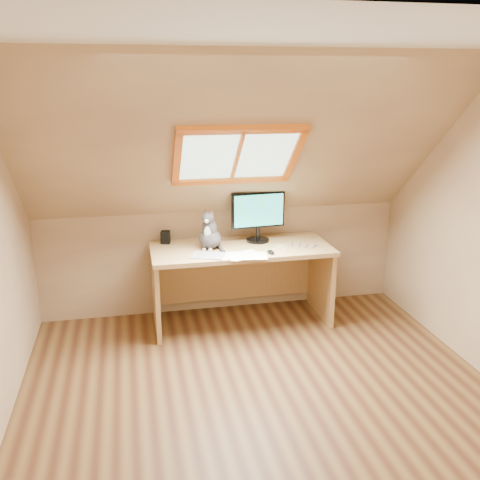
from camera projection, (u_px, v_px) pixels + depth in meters
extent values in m
plane|color=brown|center=(267.00, 406.00, 3.77)|extent=(3.50, 3.50, 0.00)
cube|color=tan|center=(407.00, 394.00, 1.78)|extent=(3.50, 0.02, 2.40)
cube|color=tan|center=(223.00, 260.00, 5.26)|extent=(3.50, 0.02, 1.00)
cube|color=silver|center=(320.00, 33.00, 2.35)|extent=(3.50, 1.95, 0.02)
cube|color=tan|center=(239.00, 147.00, 4.19)|extent=(3.50, 1.56, 1.41)
cube|color=#B2E0CC|center=(237.00, 154.00, 4.28)|extent=(0.90, 0.53, 0.48)
cube|color=orange|center=(237.00, 154.00, 4.28)|extent=(1.02, 0.64, 0.59)
cube|color=tan|center=(241.00, 249.00, 4.87)|extent=(1.63, 0.71, 0.04)
cube|color=tan|center=(156.00, 294.00, 4.82)|extent=(0.04, 0.64, 0.70)
cube|color=tan|center=(321.00, 280.00, 5.13)|extent=(0.04, 0.64, 0.70)
cube|color=tan|center=(234.00, 275.00, 5.28)|extent=(1.53, 0.03, 0.49)
cylinder|color=black|center=(258.00, 240.00, 5.02)|extent=(0.21, 0.21, 0.02)
cylinder|color=black|center=(258.00, 233.00, 5.01)|extent=(0.04, 0.04, 0.12)
cube|color=black|center=(258.00, 210.00, 4.94)|extent=(0.51, 0.08, 0.33)
cube|color=#1586C9|center=(259.00, 211.00, 4.92)|extent=(0.47, 0.05, 0.29)
ellipsoid|color=#46403E|center=(210.00, 239.00, 4.80)|extent=(0.28, 0.30, 0.17)
ellipsoid|color=#46403E|center=(209.00, 228.00, 4.76)|extent=(0.17, 0.17, 0.19)
ellipsoid|color=silver|center=(208.00, 232.00, 4.71)|extent=(0.07, 0.06, 0.11)
ellipsoid|color=#46403E|center=(208.00, 218.00, 4.69)|extent=(0.13, 0.13, 0.10)
sphere|color=silver|center=(207.00, 221.00, 4.65)|extent=(0.04, 0.04, 0.04)
cone|color=#46403E|center=(205.00, 212.00, 4.70)|extent=(0.06, 0.06, 0.06)
cone|color=#46403E|center=(212.00, 212.00, 4.69)|extent=(0.06, 0.06, 0.06)
cube|color=black|center=(165.00, 237.00, 4.95)|extent=(0.10, 0.10, 0.12)
cube|color=#B2B2B7|center=(208.00, 256.00, 4.60)|extent=(0.32, 0.28, 0.01)
ellipsoid|color=black|center=(271.00, 252.00, 4.66)|extent=(0.07, 0.10, 0.03)
cube|color=white|center=(241.00, 256.00, 4.61)|extent=(0.33, 0.27, 0.00)
cube|color=white|center=(241.00, 256.00, 4.61)|extent=(0.32, 0.24, 0.00)
cube|color=white|center=(241.00, 255.00, 4.61)|extent=(0.35, 0.30, 0.00)
cube|color=white|center=(241.00, 255.00, 4.61)|extent=(0.34, 0.28, 0.00)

